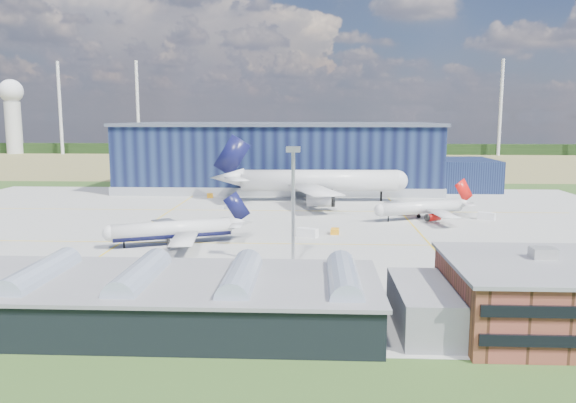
{
  "coord_description": "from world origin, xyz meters",
  "views": [
    {
      "loc": [
        13.96,
        -133.62,
        28.42
      ],
      "look_at": [
        7.23,
        7.8,
        7.02
      ],
      "focal_mm": 35.0,
      "sensor_mm": 36.0,
      "label": 1
    }
  ],
  "objects_px": {
    "airliner_navy": "(172,221)",
    "airliner_widebody": "(319,169)",
    "light_mast_center": "(293,187)",
    "gse_van_c": "(304,282)",
    "gse_van_a": "(308,233)",
    "car_a": "(323,273)",
    "hangar": "(287,158)",
    "gse_tug_b": "(188,227)",
    "gse_cart_a": "(321,204)",
    "gse_tug_a": "(335,231)",
    "gse_tug_c": "(210,196)",
    "car_b": "(500,298)",
    "gse_cart_b": "(229,207)",
    "airliner_red": "(421,201)",
    "gse_van_b": "(486,216)",
    "airstair": "(61,278)"
  },
  "relations": [
    {
      "from": "light_mast_center",
      "to": "airliner_widebody",
      "type": "distance_m",
      "value": 85.3
    },
    {
      "from": "airstair",
      "to": "gse_cart_b",
      "type": "bearing_deg",
      "value": 60.44
    },
    {
      "from": "gse_cart_a",
      "to": "gse_van_c",
      "type": "relative_size",
      "value": 0.69
    },
    {
      "from": "airliner_navy",
      "to": "airliner_widebody",
      "type": "xyz_separation_m",
      "value": [
        33.23,
        67.0,
        5.42
      ]
    },
    {
      "from": "airliner_red",
      "to": "gse_cart_b",
      "type": "relative_size",
      "value": 12.44
    },
    {
      "from": "airstair",
      "to": "gse_tug_b",
      "type": "bearing_deg",
      "value": 59.71
    },
    {
      "from": "gse_van_b",
      "to": "car_b",
      "type": "bearing_deg",
      "value": -166.16
    },
    {
      "from": "airliner_red",
      "to": "car_a",
      "type": "xyz_separation_m",
      "value": [
        -27.91,
        -57.06,
        -4.8
      ]
    },
    {
      "from": "light_mast_center",
      "to": "gse_cart_b",
      "type": "relative_size",
      "value": 8.75
    },
    {
      "from": "gse_tug_b",
      "to": "car_b",
      "type": "xyz_separation_m",
      "value": [
        61.24,
        -53.36,
        -0.06
      ]
    },
    {
      "from": "gse_van_a",
      "to": "gse_cart_b",
      "type": "xyz_separation_m",
      "value": [
        -24.87,
        39.84,
        -0.51
      ]
    },
    {
      "from": "airliner_widebody",
      "to": "gse_tug_a",
      "type": "height_order",
      "value": "airliner_widebody"
    },
    {
      "from": "gse_tug_b",
      "to": "gse_van_c",
      "type": "xyz_separation_m",
      "value": [
        30.52,
        -48.43,
        0.59
      ]
    },
    {
      "from": "gse_cart_a",
      "to": "airliner_navy",
      "type": "bearing_deg",
      "value": -109.71
    },
    {
      "from": "airliner_navy",
      "to": "gse_van_c",
      "type": "xyz_separation_m",
      "value": [
        30.0,
        -31.07,
        -4.34
      ]
    },
    {
      "from": "hangar",
      "to": "airliner_widebody",
      "type": "height_order",
      "value": "hangar"
    },
    {
      "from": "airliner_navy",
      "to": "gse_tug_b",
      "type": "height_order",
      "value": "airliner_navy"
    },
    {
      "from": "gse_van_a",
      "to": "car_a",
      "type": "relative_size",
      "value": 1.58
    },
    {
      "from": "light_mast_center",
      "to": "airliner_red",
      "type": "xyz_separation_m",
      "value": [
        33.56,
        52.0,
        -10.1
      ]
    },
    {
      "from": "hangar",
      "to": "gse_van_a",
      "type": "distance_m",
      "value": 98.33
    },
    {
      "from": "airliner_widebody",
      "to": "gse_cart_b",
      "type": "height_order",
      "value": "airliner_widebody"
    },
    {
      "from": "hangar",
      "to": "light_mast_center",
      "type": "distance_m",
      "value": 125.07
    },
    {
      "from": "light_mast_center",
      "to": "car_b",
      "type": "xyz_separation_m",
      "value": [
        33.05,
        -18.0,
        -14.91
      ]
    },
    {
      "from": "hangar",
      "to": "airstair",
      "type": "height_order",
      "value": "hangar"
    },
    {
      "from": "airstair",
      "to": "gse_tug_a",
      "type": "bearing_deg",
      "value": 25.31
    },
    {
      "from": "light_mast_center",
      "to": "car_a",
      "type": "bearing_deg",
      "value": -41.89
    },
    {
      "from": "light_mast_center",
      "to": "gse_tug_b",
      "type": "bearing_deg",
      "value": 128.56
    },
    {
      "from": "gse_van_a",
      "to": "gse_van_b",
      "type": "relative_size",
      "value": 1.06
    },
    {
      "from": "car_b",
      "to": "light_mast_center",
      "type": "bearing_deg",
      "value": 48.24
    },
    {
      "from": "gse_tug_b",
      "to": "gse_cart_a",
      "type": "relative_size",
      "value": 0.8
    },
    {
      "from": "car_a",
      "to": "car_b",
      "type": "distance_m",
      "value": 30.31
    },
    {
      "from": "gse_van_c",
      "to": "gse_cart_b",
      "type": "bearing_deg",
      "value": -7.32
    },
    {
      "from": "gse_tug_a",
      "to": "gse_tug_c",
      "type": "distance_m",
      "value": 73.84
    },
    {
      "from": "gse_van_b",
      "to": "airstair",
      "type": "bearing_deg",
      "value": 155.1
    },
    {
      "from": "gse_cart_b",
      "to": "gse_tug_c",
      "type": "bearing_deg",
      "value": 71.03
    },
    {
      "from": "gse_van_a",
      "to": "car_b",
      "type": "xyz_separation_m",
      "value": [
        30.66,
        -45.51,
        -0.55
      ]
    },
    {
      "from": "gse_van_b",
      "to": "gse_cart_b",
      "type": "distance_m",
      "value": 75.83
    },
    {
      "from": "light_mast_center",
      "to": "gse_van_c",
      "type": "distance_m",
      "value": 19.48
    },
    {
      "from": "gse_tug_a",
      "to": "gse_cart_a",
      "type": "bearing_deg",
      "value": 99.52
    },
    {
      "from": "gse_cart_a",
      "to": "hangar",
      "type": "bearing_deg",
      "value": 116.23
    },
    {
      "from": "gse_tug_c",
      "to": "car_a",
      "type": "height_order",
      "value": "gse_tug_c"
    },
    {
      "from": "gse_tug_b",
      "to": "gse_cart_b",
      "type": "height_order",
      "value": "gse_tug_b"
    },
    {
      "from": "gse_cart_b",
      "to": "gse_van_c",
      "type": "height_order",
      "value": "gse_van_c"
    },
    {
      "from": "airliner_navy",
      "to": "gse_van_a",
      "type": "relative_size",
      "value": 6.87
    },
    {
      "from": "gse_tug_a",
      "to": "hangar",
      "type": "bearing_deg",
      "value": 105.51
    },
    {
      "from": "light_mast_center",
      "to": "gse_cart_a",
      "type": "distance_m",
      "value": 75.5
    },
    {
      "from": "hangar",
      "to": "car_a",
      "type": "distance_m",
      "value": 130.97
    },
    {
      "from": "hangar",
      "to": "gse_tug_a",
      "type": "distance_m",
      "value": 95.45
    },
    {
      "from": "airliner_red",
      "to": "gse_cart_a",
      "type": "relative_size",
      "value": 9.67
    },
    {
      "from": "airliner_widebody",
      "to": "gse_van_c",
      "type": "bearing_deg",
      "value": -93.61
    }
  ]
}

